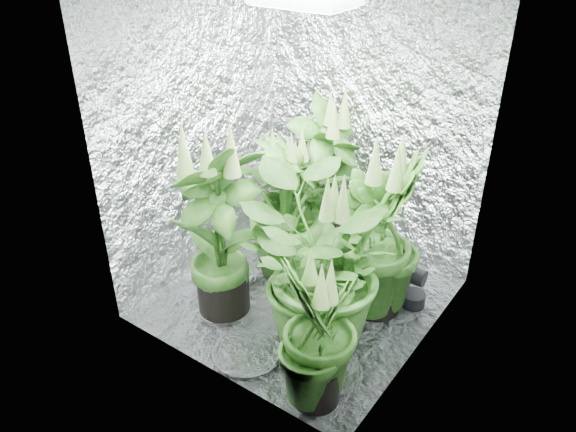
# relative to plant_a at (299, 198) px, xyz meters

# --- Properties ---
(ground) EXTENTS (1.60, 1.60, 0.00)m
(ground) POSITION_rel_plant_a_xyz_m (0.32, -0.44, -0.44)
(ground) COLOR silver
(ground) RESTS_ON ground
(walls) EXTENTS (1.62, 1.62, 2.00)m
(walls) POSITION_rel_plant_a_xyz_m (0.32, -0.44, 0.56)
(walls) COLOR silver
(walls) RESTS_ON ground
(plant_a) EXTENTS (0.92, 0.92, 0.94)m
(plant_a) POSITION_rel_plant_a_xyz_m (0.00, 0.00, 0.00)
(plant_a) COLOR black
(plant_a) RESTS_ON ground
(plant_b) EXTENTS (0.76, 0.76, 1.17)m
(plant_b) POSITION_rel_plant_a_xyz_m (0.08, 0.20, 0.10)
(plant_b) COLOR black
(plant_b) RESTS_ON ground
(plant_c) EXTENTS (0.68, 0.68, 1.13)m
(plant_c) POSITION_rel_plant_a_xyz_m (0.74, -0.24, 0.07)
(plant_c) COLOR black
(plant_c) RESTS_ON ground
(plant_d) EXTENTS (0.70, 0.70, 1.03)m
(plant_d) POSITION_rel_plant_a_xyz_m (0.07, -0.24, 0.03)
(plant_d) COLOR black
(plant_d) RESTS_ON ground
(plant_e) EXTENTS (1.19, 1.19, 1.07)m
(plant_e) POSITION_rel_plant_a_xyz_m (0.62, -0.73, 0.07)
(plant_e) COLOR black
(plant_e) RESTS_ON ground
(plant_f) EXTENTS (0.74, 0.74, 1.23)m
(plant_f) POSITION_rel_plant_a_xyz_m (-0.02, -0.79, 0.12)
(plant_f) COLOR black
(plant_f) RESTS_ON ground
(plant_g) EXTENTS (0.59, 0.59, 0.92)m
(plant_g) POSITION_rel_plant_a_xyz_m (0.85, -1.08, -0.02)
(plant_g) COLOR black
(plant_g) RESTS_ON ground
(circulation_fan) EXTENTS (0.15, 0.34, 0.39)m
(circulation_fan) POSITION_rel_plant_a_xyz_m (0.90, -0.09, -0.28)
(circulation_fan) COLOR black
(circulation_fan) RESTS_ON ground
(plant_label) EXTENTS (0.06, 0.03, 0.09)m
(plant_label) POSITION_rel_plant_a_xyz_m (0.90, -1.11, -0.14)
(plant_label) COLOR white
(plant_label) RESTS_ON plant_g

